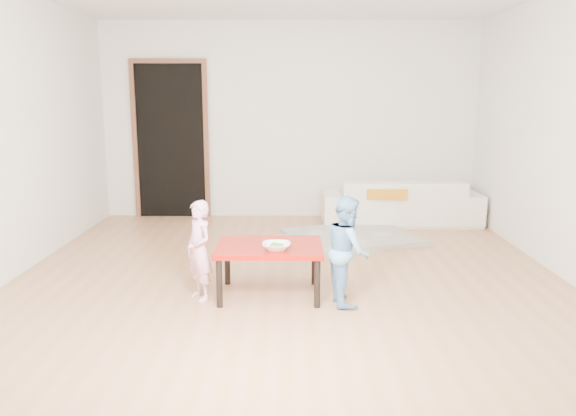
{
  "coord_description": "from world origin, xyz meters",
  "views": [
    {
      "loc": [
        0.04,
        -5.1,
        1.63
      ],
      "look_at": [
        0.0,
        -0.2,
        0.65
      ],
      "focal_mm": 35.0,
      "sensor_mm": 36.0,
      "label": 1
    }
  ],
  "objects_px": {
    "child_blue": "(347,250)",
    "basin": "(298,244)",
    "sofa": "(400,201)",
    "bowl": "(276,246)",
    "child_pink": "(199,251)",
    "red_table": "(270,270)"
  },
  "relations": [
    {
      "from": "red_table",
      "to": "basin",
      "type": "bearing_deg",
      "value": 79.93
    },
    {
      "from": "red_table",
      "to": "bowl",
      "type": "distance_m",
      "value": 0.29
    },
    {
      "from": "child_blue",
      "to": "basin",
      "type": "distance_m",
      "value": 1.63
    },
    {
      "from": "bowl",
      "to": "sofa",
      "type": "bearing_deg",
      "value": 61.95
    },
    {
      "from": "bowl",
      "to": "child_pink",
      "type": "bearing_deg",
      "value": 175.14
    },
    {
      "from": "basin",
      "to": "bowl",
      "type": "bearing_deg",
      "value": -96.83
    },
    {
      "from": "basin",
      "to": "child_pink",
      "type": "bearing_deg",
      "value": -118.68
    },
    {
      "from": "red_table",
      "to": "child_blue",
      "type": "xyz_separation_m",
      "value": [
        0.62,
        -0.16,
        0.22
      ]
    },
    {
      "from": "sofa",
      "to": "child_pink",
      "type": "height_order",
      "value": "child_pink"
    },
    {
      "from": "sofa",
      "to": "child_pink",
      "type": "distance_m",
      "value": 3.53
    },
    {
      "from": "bowl",
      "to": "child_blue",
      "type": "height_order",
      "value": "child_blue"
    },
    {
      "from": "child_blue",
      "to": "basin",
      "type": "xyz_separation_m",
      "value": [
        -0.38,
        1.54,
        -0.37
      ]
    },
    {
      "from": "sofa",
      "to": "bowl",
      "type": "distance_m",
      "value": 3.24
    },
    {
      "from": "child_pink",
      "to": "child_blue",
      "type": "xyz_separation_m",
      "value": [
        1.19,
        -0.07,
        0.02
      ]
    },
    {
      "from": "child_pink",
      "to": "basin",
      "type": "height_order",
      "value": "child_pink"
    },
    {
      "from": "sofa",
      "to": "child_blue",
      "type": "relative_size",
      "value": 2.32
    },
    {
      "from": "red_table",
      "to": "bowl",
      "type": "bearing_deg",
      "value": -67.09
    },
    {
      "from": "red_table",
      "to": "child_pink",
      "type": "height_order",
      "value": "child_pink"
    },
    {
      "from": "child_blue",
      "to": "basin",
      "type": "bearing_deg",
      "value": 6.07
    },
    {
      "from": "red_table",
      "to": "bowl",
      "type": "height_order",
      "value": "bowl"
    },
    {
      "from": "child_blue",
      "to": "sofa",
      "type": "bearing_deg",
      "value": -26.23
    },
    {
      "from": "child_pink",
      "to": "basin",
      "type": "distance_m",
      "value": 1.72
    }
  ]
}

